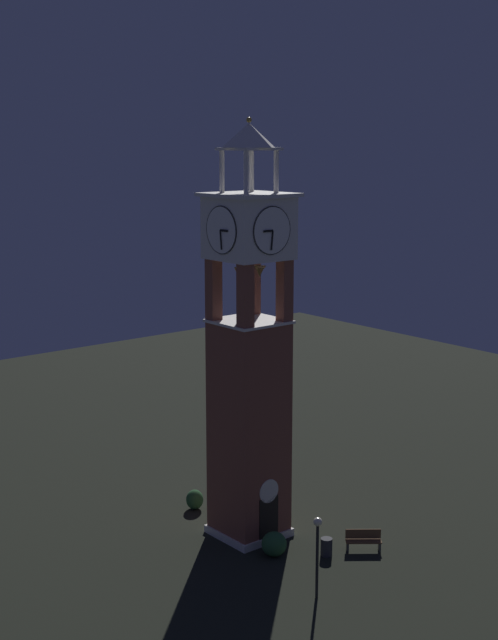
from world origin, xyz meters
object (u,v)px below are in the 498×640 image
clock_tower (249,368)px  trash_bin (326,547)px  park_bench (363,540)px  lamp_post (317,541)px

clock_tower → trash_bin: clock_tower is taller
clock_tower → trash_bin: bearing=-72.9°
park_bench → trash_bin: 1.78m
lamp_post → trash_bin: bearing=39.9°
park_bench → trash_bin: park_bench is taller
trash_bin → park_bench: bearing=-22.5°
park_bench → lamp_post: (-4.60, -1.79, 1.93)m
trash_bin → clock_tower: bearing=107.1°
trash_bin → lamp_post: bearing=-140.1°
clock_tower → lamp_post: clock_tower is taller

